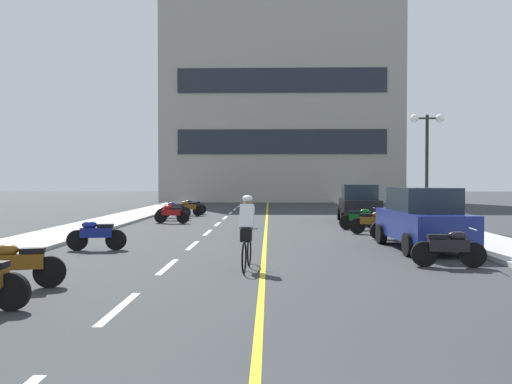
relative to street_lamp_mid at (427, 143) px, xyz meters
name	(u,v)px	position (x,y,z in m)	size (l,w,h in m)	color
ground_plane	(260,226)	(-7.28, 0.05, -3.66)	(140.00, 140.00, 0.00)	#2D3033
curb_left	(119,219)	(-14.48, 3.05, -3.60)	(2.40, 72.00, 0.12)	#A8A8A3
curb_right	(407,220)	(-0.08, 3.05, -3.60)	(2.40, 72.00, 0.12)	#A8A8A3
lane_dash_1	(119,308)	(-9.28, -14.95, -3.65)	(0.14, 2.20, 0.01)	silver
lane_dash_2	(168,267)	(-9.28, -10.95, -3.65)	(0.14, 2.20, 0.01)	silver
lane_dash_3	(192,245)	(-9.28, -6.95, -3.65)	(0.14, 2.20, 0.01)	silver
lane_dash_4	(208,233)	(-9.28, -2.95, -3.65)	(0.14, 2.20, 0.01)	silver
lane_dash_5	(218,224)	(-9.28, 1.05, -3.65)	(0.14, 2.20, 0.01)	silver
lane_dash_6	(225,218)	(-9.28, 5.05, -3.65)	(0.14, 2.20, 0.01)	silver
lane_dash_7	(230,213)	(-9.28, 9.05, -3.65)	(0.14, 2.20, 0.01)	silver
lane_dash_8	(235,209)	(-9.28, 13.05, -3.65)	(0.14, 2.20, 0.01)	silver
lane_dash_9	(238,206)	(-9.28, 17.05, -3.65)	(0.14, 2.20, 0.01)	silver
lane_dash_10	(241,204)	(-9.28, 21.05, -3.65)	(0.14, 2.20, 0.01)	silver
lane_dash_11	(243,202)	(-9.28, 25.05, -3.65)	(0.14, 2.20, 0.01)	silver
centre_line_yellow	(267,221)	(-7.03, 3.05, -3.65)	(0.12, 66.00, 0.01)	gold
office_building	(281,107)	(-5.79, 28.36, 5.45)	(22.23, 8.75, 18.22)	#9E998E
street_lamp_mid	(427,143)	(0.00, 0.00, 0.00)	(1.46, 0.36, 4.79)	black
parked_car_near	(423,218)	(-2.39, -7.72, -2.74)	(2.10, 4.28, 1.82)	black
parked_car_mid	(359,203)	(-2.56, 2.27, -2.74)	(2.16, 4.31, 1.82)	black
motorcycle_2	(17,264)	(-11.59, -13.57, -3.18)	(1.65, 0.75, 0.92)	black
motorcycle_3	(449,247)	(-2.69, -10.87, -3.18)	(1.70, 0.60, 0.92)	black
motorcycle_4	(96,234)	(-11.90, -8.16, -3.18)	(1.70, 0.60, 0.92)	black
motorcycle_5	(392,225)	(-2.62, -4.89, -3.18)	(1.64, 0.79, 0.92)	black
motorcycle_6	(373,222)	(-3.01, -3.41, -3.18)	(1.68, 0.64, 0.92)	black
motorcycle_7	(360,218)	(-3.16, -1.63, -3.18)	(1.70, 0.60, 0.92)	black
motorcycle_8	(171,213)	(-11.48, 1.34, -3.18)	(1.69, 0.60, 0.92)	black
motorcycle_9	(173,211)	(-11.77, 3.20, -3.18)	(1.70, 0.60, 0.92)	black
motorcycle_10	(175,209)	(-11.94, 4.78, -3.18)	(1.70, 0.60, 0.92)	black
motorcycle_11	(188,208)	(-11.47, 6.30, -3.18)	(1.70, 0.60, 0.92)	black
motorcycle_12	(192,206)	(-11.47, 7.71, -3.18)	(1.70, 0.60, 0.92)	black
cyclist_rider	(247,230)	(-7.40, -11.20, -2.77)	(0.42, 1.77, 1.71)	black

